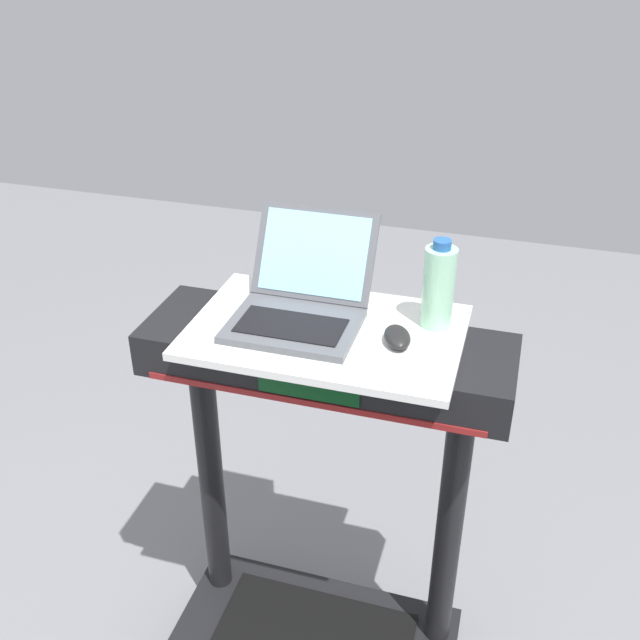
# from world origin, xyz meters

# --- Properties ---
(desk_board) EXTENTS (0.64, 0.42, 0.02)m
(desk_board) POSITION_xyz_m (0.00, 0.70, 1.11)
(desk_board) COLOR white
(desk_board) RESTS_ON treadmill_base
(laptop) EXTENTS (0.30, 0.35, 0.22)m
(laptop) POSITION_xyz_m (-0.07, 0.73, 1.17)
(laptop) COLOR #515459
(laptop) RESTS_ON desk_board
(computer_mouse) EXTENTS (0.09, 0.11, 0.03)m
(computer_mouse) POSITION_xyz_m (0.17, 0.68, 1.14)
(computer_mouse) COLOR black
(computer_mouse) RESTS_ON desk_board
(water_bottle) EXTENTS (0.08, 0.08, 0.22)m
(water_bottle) POSITION_xyz_m (0.25, 0.79, 1.22)
(water_bottle) COLOR #9EDBB2
(water_bottle) RESTS_ON desk_board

